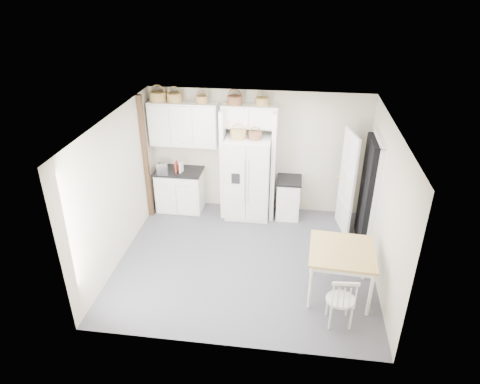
# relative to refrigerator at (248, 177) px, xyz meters

# --- Properties ---
(floor) EXTENTS (4.50, 4.50, 0.00)m
(floor) POSITION_rel_refrigerator_xyz_m (0.15, -1.65, -0.88)
(floor) COLOR #484756
(floor) RESTS_ON ground
(ceiling) EXTENTS (4.50, 4.50, 0.00)m
(ceiling) POSITION_rel_refrigerator_xyz_m (0.15, -1.65, 1.72)
(ceiling) COLOR white
(ceiling) RESTS_ON wall_back
(wall_back) EXTENTS (4.50, 0.00, 4.50)m
(wall_back) POSITION_rel_refrigerator_xyz_m (0.15, 0.35, 0.42)
(wall_back) COLOR beige
(wall_back) RESTS_ON floor
(wall_left) EXTENTS (0.00, 4.00, 4.00)m
(wall_left) POSITION_rel_refrigerator_xyz_m (-2.10, -1.65, 0.42)
(wall_left) COLOR beige
(wall_left) RESTS_ON floor
(wall_right) EXTENTS (0.00, 4.00, 4.00)m
(wall_right) POSITION_rel_refrigerator_xyz_m (2.40, -1.65, 0.42)
(wall_right) COLOR beige
(wall_right) RESTS_ON floor
(refrigerator) EXTENTS (0.90, 0.73, 1.75)m
(refrigerator) POSITION_rel_refrigerator_xyz_m (0.00, 0.00, 0.00)
(refrigerator) COLOR silver
(refrigerator) RESTS_ON floor
(base_cab_left) EXTENTS (0.95, 0.60, 0.88)m
(base_cab_left) POSITION_rel_refrigerator_xyz_m (-1.48, 0.05, -0.43)
(base_cab_left) COLOR silver
(base_cab_left) RESTS_ON floor
(base_cab_right) EXTENTS (0.47, 0.56, 0.82)m
(base_cab_right) POSITION_rel_refrigerator_xyz_m (0.84, 0.05, -0.46)
(base_cab_right) COLOR silver
(base_cab_right) RESTS_ON floor
(dining_table) EXTENTS (1.06, 1.06, 0.83)m
(dining_table) POSITION_rel_refrigerator_xyz_m (1.74, -2.31, -0.46)
(dining_table) COLOR #AD8A45
(dining_table) RESTS_ON floor
(windsor_chair) EXTENTS (0.46, 0.42, 0.87)m
(windsor_chair) POSITION_rel_refrigerator_xyz_m (1.70, -2.98, -0.44)
(windsor_chair) COLOR silver
(windsor_chair) RESTS_ON floor
(counter_left) EXTENTS (0.99, 0.64, 0.04)m
(counter_left) POSITION_rel_refrigerator_xyz_m (-1.48, 0.05, 0.03)
(counter_left) COLOR black
(counter_left) RESTS_ON base_cab_left
(counter_right) EXTENTS (0.50, 0.60, 0.04)m
(counter_right) POSITION_rel_refrigerator_xyz_m (0.84, 0.05, -0.04)
(counter_right) COLOR black
(counter_right) RESTS_ON base_cab_right
(toaster) EXTENTS (0.26, 0.19, 0.16)m
(toaster) POSITION_rel_refrigerator_xyz_m (-1.83, 0.02, 0.13)
(toaster) COLOR silver
(toaster) RESTS_ON counter_left
(cookbook_red) EXTENTS (0.04, 0.15, 0.23)m
(cookbook_red) POSITION_rel_refrigerator_xyz_m (-1.51, -0.03, 0.16)
(cookbook_red) COLOR maroon
(cookbook_red) RESTS_ON counter_left
(cookbook_cream) EXTENTS (0.06, 0.15, 0.22)m
(cookbook_cream) POSITION_rel_refrigerator_xyz_m (-1.40, -0.03, 0.16)
(cookbook_cream) COLOR #F1E3D0
(cookbook_cream) RESTS_ON counter_left
(basket_upper_a) EXTENTS (0.32, 0.32, 0.18)m
(basket_upper_a) POSITION_rel_refrigerator_xyz_m (-1.84, 0.18, 1.57)
(basket_upper_a) COLOR olive
(basket_upper_a) RESTS_ON upper_cabinet
(basket_upper_b) EXTENTS (0.30, 0.30, 0.18)m
(basket_upper_b) POSITION_rel_refrigerator_xyz_m (-1.50, 0.18, 1.56)
(basket_upper_b) COLOR olive
(basket_upper_b) RESTS_ON upper_cabinet
(basket_upper_c) EXTENTS (0.25, 0.25, 0.14)m
(basket_upper_c) POSITION_rel_refrigerator_xyz_m (-0.95, 0.18, 1.55)
(basket_upper_c) COLOR olive
(basket_upper_c) RESTS_ON upper_cabinet
(basket_bridge_a) EXTENTS (0.29, 0.29, 0.16)m
(basket_bridge_a) POSITION_rel_refrigerator_xyz_m (-0.30, 0.18, 1.56)
(basket_bridge_a) COLOR #53351E
(basket_bridge_a) RESTS_ON bridge_cabinet
(basket_bridge_b) EXTENTS (0.26, 0.26, 0.15)m
(basket_bridge_b) POSITION_rel_refrigerator_xyz_m (0.24, 0.18, 1.55)
(basket_bridge_b) COLOR olive
(basket_bridge_b) RESTS_ON bridge_cabinet
(basket_fridge_a) EXTENTS (0.31, 0.31, 0.16)m
(basket_fridge_a) POSITION_rel_refrigerator_xyz_m (-0.19, -0.10, 0.96)
(basket_fridge_a) COLOR olive
(basket_fridge_a) RESTS_ON refrigerator
(basket_fridge_b) EXTENTS (0.25, 0.25, 0.14)m
(basket_fridge_b) POSITION_rel_refrigerator_xyz_m (0.14, -0.10, 0.94)
(basket_fridge_b) COLOR #53351E
(basket_fridge_b) RESTS_ON refrigerator
(upper_cabinet) EXTENTS (1.40, 0.34, 0.90)m
(upper_cabinet) POSITION_rel_refrigerator_xyz_m (-1.35, 0.18, 1.02)
(upper_cabinet) COLOR silver
(upper_cabinet) RESTS_ON wall_back
(bridge_cabinet) EXTENTS (1.12, 0.34, 0.45)m
(bridge_cabinet) POSITION_rel_refrigerator_xyz_m (0.00, 0.18, 1.25)
(bridge_cabinet) COLOR silver
(bridge_cabinet) RESTS_ON wall_back
(fridge_panel_left) EXTENTS (0.08, 0.60, 2.30)m
(fridge_panel_left) POSITION_rel_refrigerator_xyz_m (-0.51, 0.05, 0.27)
(fridge_panel_left) COLOR silver
(fridge_panel_left) RESTS_ON floor
(fridge_panel_right) EXTENTS (0.08, 0.60, 2.30)m
(fridge_panel_right) POSITION_rel_refrigerator_xyz_m (0.51, 0.05, 0.27)
(fridge_panel_right) COLOR silver
(fridge_panel_right) RESTS_ON floor
(trim_post) EXTENTS (0.09, 0.09, 2.60)m
(trim_post) POSITION_rel_refrigerator_xyz_m (-2.05, -0.30, 0.42)
(trim_post) COLOR #2F2012
(trim_post) RESTS_ON floor
(doorway_void) EXTENTS (0.18, 0.85, 2.05)m
(doorway_void) POSITION_rel_refrigerator_xyz_m (2.31, -0.65, 0.15)
(doorway_void) COLOR black
(doorway_void) RESTS_ON floor
(door_slab) EXTENTS (0.21, 0.79, 2.05)m
(door_slab) POSITION_rel_refrigerator_xyz_m (1.95, -0.32, 0.15)
(door_slab) COLOR white
(door_slab) RESTS_ON floor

